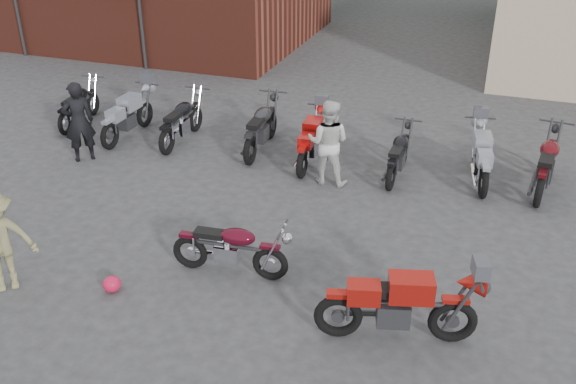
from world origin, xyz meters
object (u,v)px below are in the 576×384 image
(row_bike_2, at_px, (182,118))
(row_bike_1, at_px, (128,113))
(sportbike, at_px, (400,302))
(row_bike_5, at_px, (399,152))
(row_bike_7, at_px, (547,161))
(person_dark, at_px, (79,122))
(row_bike_0, at_px, (79,103))
(row_bike_3, at_px, (261,125))
(person_light, at_px, (328,142))
(vintage_motorcycle, at_px, (231,245))
(row_bike_6, at_px, (482,155))
(row_bike_4, at_px, (311,138))
(helmet, at_px, (112,284))

(row_bike_2, bearing_deg, row_bike_1, 95.37)
(sportbike, distance_m, row_bike_1, 8.94)
(row_bike_5, relative_size, row_bike_7, 0.86)
(person_dark, xyz_separation_m, row_bike_0, (-1.33, 1.78, -0.34))
(row_bike_3, distance_m, row_bike_5, 3.18)
(row_bike_5, bearing_deg, person_light, 121.45)
(person_light, xyz_separation_m, row_bike_1, (-5.10, 0.75, -0.29))
(row_bike_5, distance_m, row_bike_7, 2.88)
(person_dark, xyz_separation_m, row_bike_5, (6.65, 1.49, -0.35))
(sportbike, height_order, person_dark, person_dark)
(row_bike_3, bearing_deg, vintage_motorcycle, -167.82)
(row_bike_5, bearing_deg, row_bike_2, 89.51)
(vintage_motorcycle, height_order, row_bike_5, vintage_motorcycle)
(row_bike_0, xyz_separation_m, row_bike_6, (9.60, 0.04, 0.03))
(sportbike, bearing_deg, row_bike_0, 133.66)
(person_light, distance_m, row_bike_4, 1.01)
(vintage_motorcycle, xyz_separation_m, row_bike_0, (-6.17, 4.70, 0.01))
(row_bike_0, distance_m, row_bike_7, 10.84)
(row_bike_0, height_order, row_bike_4, row_bike_4)
(person_dark, bearing_deg, sportbike, 110.26)
(row_bike_3, distance_m, row_bike_4, 1.30)
(row_bike_1, bearing_deg, sportbike, -123.03)
(person_dark, height_order, row_bike_0, person_dark)
(row_bike_6, bearing_deg, row_bike_3, 80.59)
(sportbike, relative_size, row_bike_6, 1.07)
(helmet, relative_size, row_bike_3, 0.13)
(helmet, xyz_separation_m, person_light, (2.06, 4.68, 0.75))
(vintage_motorcycle, xyz_separation_m, person_dark, (-4.84, 2.92, 0.35))
(row_bike_0, relative_size, row_bike_6, 0.94)
(helmet, xyz_separation_m, row_bike_7, (6.22, 5.81, 0.49))
(person_light, xyz_separation_m, row_bike_6, (2.92, 1.10, -0.30))
(person_light, distance_m, row_bike_7, 4.32)
(person_dark, xyz_separation_m, row_bike_7, (9.51, 1.84, -0.27))
(row_bike_1, bearing_deg, row_bike_4, -88.25)
(row_bike_5, bearing_deg, row_bike_0, 88.88)
(row_bike_4, height_order, row_bike_6, row_bike_6)
(vintage_motorcycle, height_order, row_bike_6, row_bike_6)
(person_light, xyz_separation_m, row_bike_3, (-1.86, 1.06, -0.27))
(row_bike_2, relative_size, row_bike_4, 1.01)
(sportbike, bearing_deg, person_light, 102.33)
(row_bike_3, bearing_deg, row_bike_1, 91.73)
(row_bike_6, relative_size, row_bike_7, 0.94)
(row_bike_1, relative_size, row_bike_5, 1.10)
(row_bike_1, distance_m, row_bike_4, 4.51)
(row_bike_4, distance_m, row_bike_5, 1.89)
(row_bike_0, relative_size, row_bike_1, 0.93)
(row_bike_6, bearing_deg, row_bike_4, 85.55)
(row_bike_1, bearing_deg, row_bike_0, 80.39)
(row_bike_4, height_order, row_bike_7, row_bike_7)
(person_light, height_order, row_bike_5, person_light)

